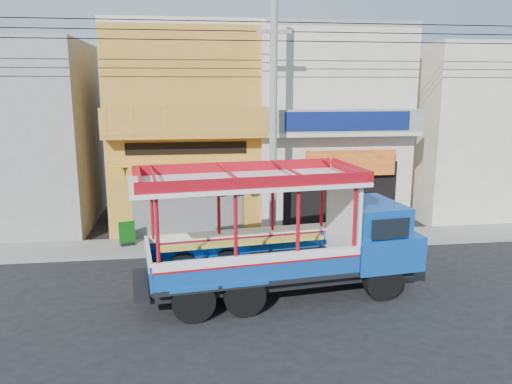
# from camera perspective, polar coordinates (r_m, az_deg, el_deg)

# --- Properties ---
(ground) EXTENTS (90.00, 90.00, 0.00)m
(ground) POSITION_cam_1_polar(r_m,az_deg,el_deg) (15.46, 7.70, -10.23)
(ground) COLOR black
(ground) RESTS_ON ground
(sidewalk) EXTENTS (30.00, 2.00, 0.12)m
(sidewalk) POSITION_cam_1_polar(r_m,az_deg,el_deg) (19.09, 4.51, -5.60)
(sidewalk) COLOR slate
(sidewalk) RESTS_ON ground
(shophouse_left) EXTENTS (6.00, 7.50, 8.24)m
(shophouse_left) POSITION_cam_1_polar(r_m,az_deg,el_deg) (21.79, -8.01, 7.39)
(shophouse_left) COLOR #C1802B
(shophouse_left) RESTS_ON ground
(shophouse_right) EXTENTS (6.00, 6.75, 8.24)m
(shophouse_right) POSITION_cam_1_polar(r_m,az_deg,el_deg) (22.59, 7.53, 7.56)
(shophouse_right) COLOR beige
(shophouse_right) RESTS_ON ground
(party_pilaster) EXTENTS (0.35, 0.30, 8.00)m
(party_pilaster) POSITION_cam_1_polar(r_m,az_deg,el_deg) (18.93, 1.18, 6.49)
(party_pilaster) COLOR beige
(party_pilaster) RESTS_ON ground
(filler_building_left) EXTENTS (6.00, 6.00, 7.60)m
(filler_building_left) POSITION_cam_1_polar(r_m,az_deg,el_deg) (22.96, -25.81, 5.77)
(filler_building_left) COLOR gray
(filler_building_left) RESTS_ON ground
(filler_building_right) EXTENTS (6.00, 6.00, 7.60)m
(filler_building_right) POSITION_cam_1_polar(r_m,az_deg,el_deg) (25.40, 23.00, 6.50)
(filler_building_right) COLOR beige
(filler_building_right) RESTS_ON ground
(utility_pole) EXTENTS (28.00, 0.26, 9.00)m
(utility_pole) POSITION_cam_1_polar(r_m,az_deg,el_deg) (17.36, 2.49, 9.39)
(utility_pole) COLOR gray
(utility_pole) RESTS_ON ground
(songthaew_truck) EXTENTS (8.14, 3.47, 3.68)m
(songthaew_truck) POSITION_cam_1_polar(r_m,az_deg,el_deg) (14.10, 5.03, -4.73)
(songthaew_truck) COLOR black
(songthaew_truck) RESTS_ON ground
(green_sign) EXTENTS (0.57, 0.42, 0.89)m
(green_sign) POSITION_cam_1_polar(r_m,az_deg,el_deg) (18.84, -14.51, -4.81)
(green_sign) COLOR black
(green_sign) RESTS_ON sidewalk
(potted_plant_a) EXTENTS (1.25, 1.23, 1.05)m
(potted_plant_a) POSITION_cam_1_polar(r_m,az_deg,el_deg) (19.88, 11.35, -3.32)
(potted_plant_a) COLOR #1F5719
(potted_plant_a) RESTS_ON sidewalk
(potted_plant_b) EXTENTS (0.64, 0.70, 1.02)m
(potted_plant_b) POSITION_cam_1_polar(r_m,az_deg,el_deg) (19.68, 13.84, -3.64)
(potted_plant_b) COLOR #1F5719
(potted_plant_b) RESTS_ON sidewalk
(potted_plant_c) EXTENTS (0.67, 0.67, 0.94)m
(potted_plant_c) POSITION_cam_1_polar(r_m,az_deg,el_deg) (19.96, 13.42, -3.53)
(potted_plant_c) COLOR #1F5719
(potted_plant_c) RESTS_ON sidewalk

